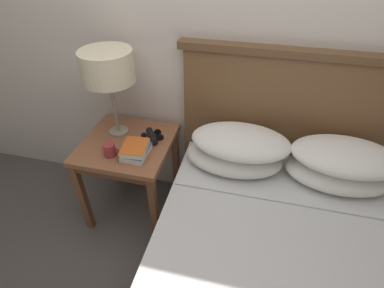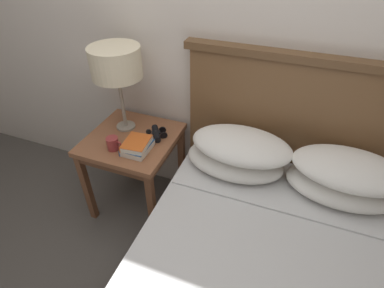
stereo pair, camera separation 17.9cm
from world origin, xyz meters
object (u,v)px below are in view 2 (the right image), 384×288
Objects in this scene: table_lamp at (116,64)px; book_on_nightstand at (137,148)px; binoculars_pair at (156,133)px; book_stacked_on_top at (136,143)px; nightstand at (133,147)px; coffee_mug at (113,143)px.

book_on_nightstand is at bearing -44.91° from table_lamp.
book_stacked_on_top is at bearing -103.28° from binoculars_pair.
nightstand is 6.17× the size of coffee_mug.
nightstand is 0.20m from binoculars_pair.
nightstand is at bearing 133.44° from book_stacked_on_top.
book_on_nightstand reaches higher than nightstand.
nightstand is 1.11× the size of table_lamp.
nightstand is 3.29× the size of book_on_nightstand.
nightstand is 0.22m from book_stacked_on_top.
binoculars_pair is at bearing 75.94° from book_on_nightstand.
book_stacked_on_top is 1.24× the size of binoculars_pair.
coffee_mug is (-0.04, -0.15, 0.13)m from nightstand.
table_lamp is 0.49m from coffee_mug.
table_lamp is 2.96× the size of book_on_nightstand.
nightstand is at bearing 134.64° from book_on_nightstand.
table_lamp reaches higher than book_stacked_on_top.
binoculars_pair is 0.30m from coffee_mug.
binoculars_pair is at bearing 76.72° from book_stacked_on_top.
book_on_nightstand is at bearing -104.06° from binoculars_pair.
book_on_nightstand is 0.99× the size of book_stacked_on_top.
binoculars_pair reaches higher than book_on_nightstand.
table_lamp is (-0.10, 0.09, 0.55)m from nightstand.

